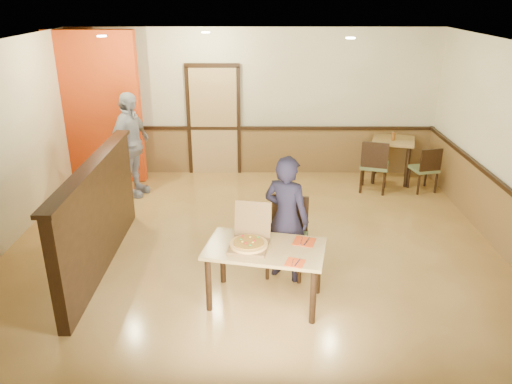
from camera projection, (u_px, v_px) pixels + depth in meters
floor at (253, 257)px, 6.88m from camera, size 7.00×7.00×0.00m
ceiling at (253, 48)px, 5.83m from camera, size 7.00×7.00×0.00m
wall_back at (255, 103)px, 9.60m from camera, size 7.00×0.00×7.00m
wainscot_back at (255, 151)px, 9.93m from camera, size 7.00×0.04×0.90m
chair_rail_back at (255, 128)px, 9.73m from camera, size 7.00×0.06×0.06m
wainscot_right at (511, 229)px, 6.70m from camera, size 0.04×7.00×0.90m
back_door at (214, 121)px, 9.70m from camera, size 0.90×0.06×2.10m
booth_partition at (98, 215)px, 6.43m from camera, size 0.20×3.10×1.44m
red_accent_panel at (97, 109)px, 9.15m from camera, size 1.60×0.20×2.78m
spot_a at (102, 36)px, 7.51m from camera, size 0.14×0.14×0.02m
spot_b at (206, 32)px, 8.15m from camera, size 0.14×0.14×0.02m
spot_c at (351, 38)px, 7.22m from camera, size 0.14×0.14×0.02m
main_table at (265, 255)px, 5.70m from camera, size 1.47×1.02×0.72m
diner_chair at (288, 233)px, 6.38m from camera, size 0.59×0.59×1.00m
side_chair_left at (374, 164)px, 8.92m from camera, size 0.60×0.60×0.98m
side_chair_right at (426, 168)px, 8.95m from camera, size 0.51×0.51×0.85m
side_table at (393, 149)px, 9.46m from camera, size 0.94×0.94×0.81m
diner at (286, 219)px, 6.14m from camera, size 0.71×0.63×1.63m
passerby at (131, 145)px, 8.67m from camera, size 0.77×1.17×1.84m
pizza_box at (249, 241)px, 5.67m from camera, size 0.51×0.57×0.45m
pizza at (249, 244)px, 5.63m from camera, size 0.54×0.54×0.03m
napkin_near at (295, 263)px, 5.33m from camera, size 0.25×0.25×0.01m
napkin_far at (304, 242)px, 5.78m from camera, size 0.30×0.30×0.01m
condiment at (393, 136)px, 9.30m from camera, size 0.06×0.06×0.15m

